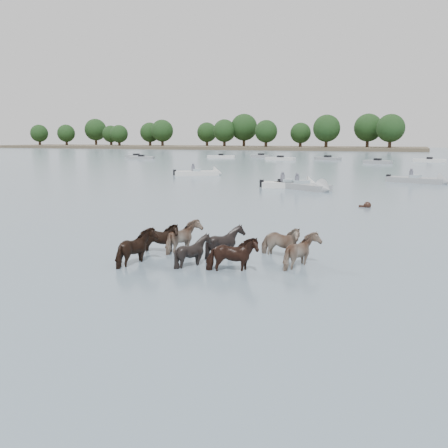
% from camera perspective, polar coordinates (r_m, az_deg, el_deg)
% --- Properties ---
extents(ground, '(400.00, 400.00, 0.00)m').
position_cam_1_polar(ground, '(17.16, 1.87, -3.88)').
color(ground, slate).
rests_on(ground, ground).
extents(shoreline, '(160.00, 30.00, 1.00)m').
position_cam_1_polar(shoreline, '(182.14, -3.45, 8.99)').
color(shoreline, '#4C4233').
rests_on(shoreline, ground).
extents(pony_herd, '(6.89, 4.07, 1.42)m').
position_cam_1_polar(pony_herd, '(16.60, -1.45, -2.82)').
color(pony_herd, black).
rests_on(pony_herd, ground).
extents(swimming_pony, '(0.72, 0.44, 0.44)m').
position_cam_1_polar(swimming_pony, '(30.51, 16.41, 2.09)').
color(swimming_pony, black).
rests_on(swimming_pony, ground).
extents(motorboat_a, '(4.99, 3.04, 1.92)m').
position_cam_1_polar(motorboat_a, '(41.20, 8.43, 4.57)').
color(motorboat_a, silver).
rests_on(motorboat_a, ground).
extents(motorboat_b, '(5.59, 4.47, 1.92)m').
position_cam_1_polar(motorboat_b, '(39.51, 9.91, 4.29)').
color(motorboat_b, gray).
rests_on(motorboat_b, ground).
extents(motorboat_c, '(5.74, 3.17, 1.92)m').
position_cam_1_polar(motorboat_c, '(48.44, 22.44, 4.73)').
color(motorboat_c, gray).
rests_on(motorboat_c, ground).
extents(motorboat_f, '(5.37, 3.96, 1.92)m').
position_cam_1_polar(motorboat_f, '(54.23, -2.46, 5.99)').
color(motorboat_f, silver).
rests_on(motorboat_f, ground).
extents(distant_flotilla, '(104.25, 18.72, 0.93)m').
position_cam_1_polar(distant_flotilla, '(89.11, 16.84, 7.22)').
color(distant_flotilla, gray).
rests_on(distant_flotilla, ground).
extents(treeline, '(146.30, 24.35, 12.34)m').
position_cam_1_polar(treeline, '(178.16, -1.69, 10.92)').
color(treeline, '#382619').
rests_on(treeline, ground).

